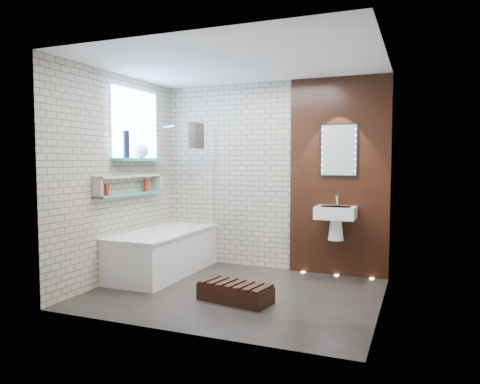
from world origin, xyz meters
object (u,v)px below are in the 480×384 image
at_px(walnut_step, 235,293).
at_px(bath_screen, 202,178).
at_px(washbasin, 336,217).
at_px(bathtub, 164,252).
at_px(led_mirror, 339,150).

bearing_deg(walnut_step, bath_screen, 129.93).
bearing_deg(washbasin, walnut_step, -120.95).
relative_size(bath_screen, washbasin, 2.41).
height_order(bath_screen, walnut_step, bath_screen).
height_order(bathtub, washbasin, washbasin).
height_order(washbasin, led_mirror, led_mirror).
distance_m(bath_screen, washbasin, 1.89).
height_order(bath_screen, washbasin, bath_screen).
relative_size(bath_screen, led_mirror, 2.00).
bearing_deg(bath_screen, bathtub, -128.90).
xyz_separation_m(bathtub, walnut_step, (1.35, -0.75, -0.20)).
bearing_deg(bathtub, walnut_step, -29.04).
distance_m(bathtub, walnut_step, 1.56).
bearing_deg(walnut_step, washbasin, 59.05).
height_order(led_mirror, walnut_step, led_mirror).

